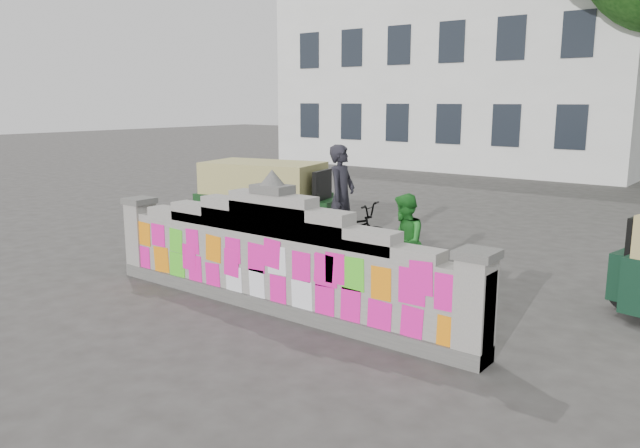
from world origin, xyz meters
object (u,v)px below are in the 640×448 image
object	(u,v)px
cyclist_rider	(341,210)
pedestrian	(404,243)
cyclist_bike	(341,231)
rickshaw_left	(267,201)

from	to	relation	value
cyclist_rider	pedestrian	xyz separation A→B (m)	(1.90, -0.98, -0.18)
cyclist_bike	pedestrian	size ratio (longest dim) A/B	1.39
cyclist_rider	pedestrian	distance (m)	2.14
pedestrian	cyclist_bike	bearing A→B (deg)	-145.58
cyclist_bike	cyclist_rider	xyz separation A→B (m)	(0.00, 0.00, 0.39)
cyclist_bike	rickshaw_left	xyz separation A→B (m)	(-2.18, 0.35, 0.31)
cyclist_rider	rickshaw_left	distance (m)	2.21
rickshaw_left	cyclist_rider	bearing A→B (deg)	-22.13
cyclist_rider	pedestrian	bearing A→B (deg)	-127.78
pedestrian	rickshaw_left	xyz separation A→B (m)	(-4.08, 1.33, 0.10)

